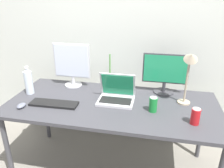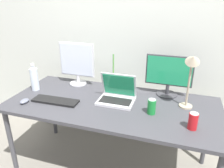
{
  "view_description": "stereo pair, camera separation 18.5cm",
  "coord_description": "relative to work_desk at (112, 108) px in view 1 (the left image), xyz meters",
  "views": [
    {
      "loc": [
        0.35,
        -1.67,
        1.64
      ],
      "look_at": [
        0.0,
        0.0,
        0.92
      ],
      "focal_mm": 35.0,
      "sensor_mm": 36.0,
      "label": 1
    },
    {
      "loc": [
        0.53,
        -1.63,
        1.64
      ],
      "look_at": [
        0.0,
        0.0,
        0.92
      ],
      "focal_mm": 35.0,
      "sensor_mm": 36.0,
      "label": 2
    }
  ],
  "objects": [
    {
      "name": "desk_lamp",
      "position": [
        0.62,
        0.08,
        0.39
      ],
      "size": [
        0.11,
        0.18,
        0.49
      ],
      "color": "tan",
      "rests_on": "work_desk"
    },
    {
      "name": "water_bottle",
      "position": [
        -0.82,
        0.03,
        0.18
      ],
      "size": [
        0.08,
        0.08,
        0.27
      ],
      "color": "silver",
      "rests_on": "work_desk"
    },
    {
      "name": "wall_back",
      "position": [
        0.0,
        0.59,
        0.61
      ],
      "size": [
        7.0,
        0.08,
        2.6
      ],
      "primitive_type": "cube",
      "color": "silver",
      "rests_on": "ground"
    },
    {
      "name": "keyboard_main",
      "position": [
        -0.49,
        -0.14,
        0.06
      ],
      "size": [
        0.42,
        0.14,
        0.02
      ],
      "primitive_type": "cube",
      "rotation": [
        0.0,
        0.0,
        0.03
      ],
      "color": "black",
      "rests_on": "work_desk"
    },
    {
      "name": "soda_can_near_keyboard",
      "position": [
        0.36,
        -0.08,
        0.12
      ],
      "size": [
        0.07,
        0.07,
        0.13
      ],
      "color": "#197F33",
      "rests_on": "work_desk"
    },
    {
      "name": "ground_plane",
      "position": [
        0.0,
        0.0,
        -0.69
      ],
      "size": [
        16.0,
        16.0,
        0.0
      ],
      "primitive_type": "plane",
      "color": "gray"
    },
    {
      "name": "monitor_center",
      "position": [
        0.44,
        0.31,
        0.26
      ],
      "size": [
        0.42,
        0.19,
        0.38
      ],
      "color": "#38383D",
      "rests_on": "work_desk"
    },
    {
      "name": "bamboo_vase",
      "position": [
        -0.08,
        0.3,
        0.13
      ],
      "size": [
        0.06,
        0.06,
        0.36
      ],
      "color": "#B2D1B7",
      "rests_on": "work_desk"
    },
    {
      "name": "monitor_left",
      "position": [
        -0.48,
        0.3,
        0.29
      ],
      "size": [
        0.37,
        0.18,
        0.44
      ],
      "color": "silver",
      "rests_on": "work_desk"
    },
    {
      "name": "mouse_by_keyboard",
      "position": [
        -0.73,
        -0.24,
        0.07
      ],
      "size": [
        0.07,
        0.1,
        0.03
      ],
      "primitive_type": "ellipsoid",
      "rotation": [
        0.0,
        0.0,
        -0.08
      ],
      "color": "slate",
      "rests_on": "work_desk"
    },
    {
      "name": "work_desk",
      "position": [
        0.0,
        0.0,
        0.0
      ],
      "size": [
        1.85,
        0.83,
        0.74
      ],
      "color": "#424247",
      "rests_on": "ground"
    },
    {
      "name": "soda_can_by_laptop",
      "position": [
        0.67,
        -0.2,
        0.12
      ],
      "size": [
        0.07,
        0.07,
        0.13
      ],
      "color": "red",
      "rests_on": "work_desk"
    },
    {
      "name": "laptop_silver",
      "position": [
        0.03,
        0.06,
        0.11
      ],
      "size": [
        0.31,
        0.25,
        0.25
      ],
      "color": "silver",
      "rests_on": "work_desk"
    }
  ]
}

